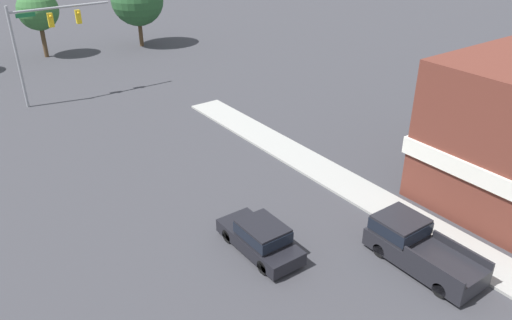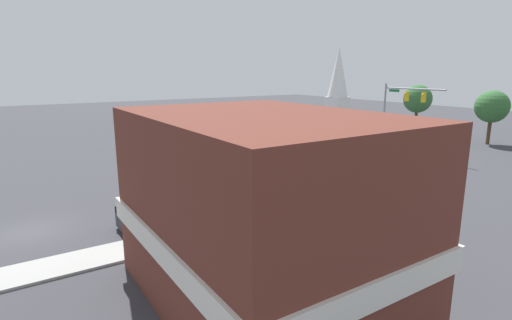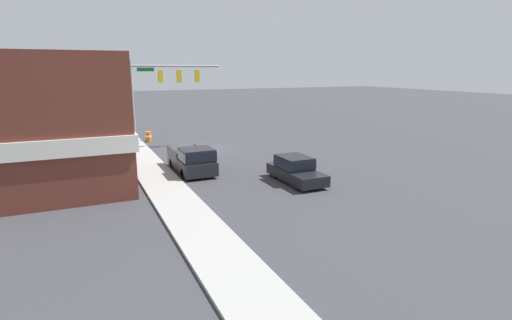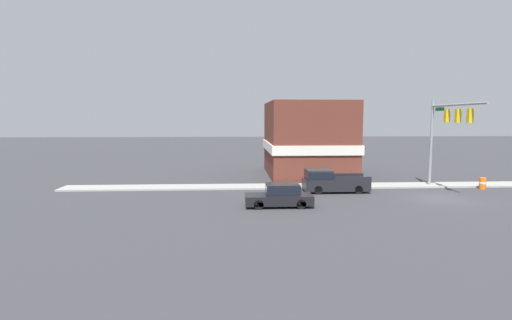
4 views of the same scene
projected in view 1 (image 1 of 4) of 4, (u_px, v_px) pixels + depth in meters
The scene contains 4 objects.
far_signal_assembly at pixel (44, 31), 38.15m from camera, with size 7.69×0.49×7.78m.
car_lead at pixel (261, 237), 22.87m from camera, with size 1.85×4.56×1.57m.
pickup_truck_parked at pixel (415, 245), 22.20m from camera, with size 2.13×5.22×1.84m.
backdrop_tree_left_mid at pixel (38, 10), 50.08m from camera, with size 4.07×4.07×6.85m.
Camera 1 is at (-13.07, -2.82, 14.50)m, focal length 35.00 mm.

